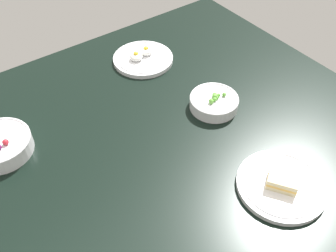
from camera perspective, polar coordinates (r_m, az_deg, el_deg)
The scene contains 5 objects.
dining_table at distance 111.03cm, azimuth 0.00°, elevation -1.45°, with size 125.02×112.28×4.00cm, color black.
plate_sandwich at distance 100.18cm, azimuth 16.76°, elevation -8.43°, with size 22.58×22.58×4.59cm.
bowl_berries at distance 112.14cm, azimuth -24.10°, elevation -2.61°, with size 17.36×17.36×6.36cm.
plate_eggs at distance 135.40cm, azimuth -3.82°, elevation 10.20°, with size 21.07×21.07×4.73cm.
bowl_peas at distance 116.42cm, azimuth 6.86°, elevation 3.70°, with size 14.99×14.99×5.08cm.
Camera 1 is at (44.60, 61.36, 83.07)cm, focal length 40.36 mm.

